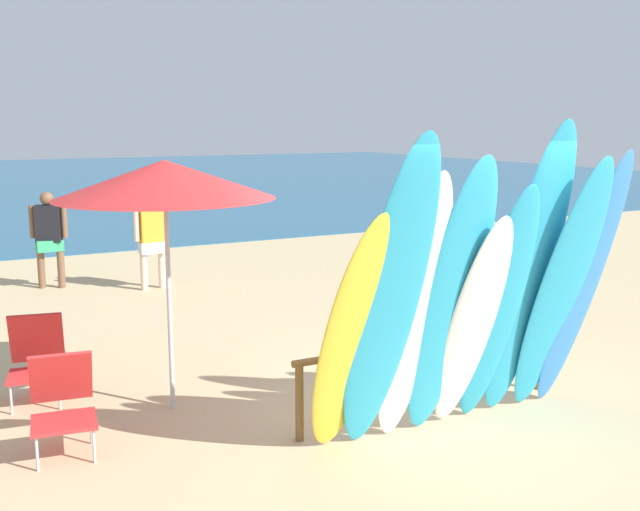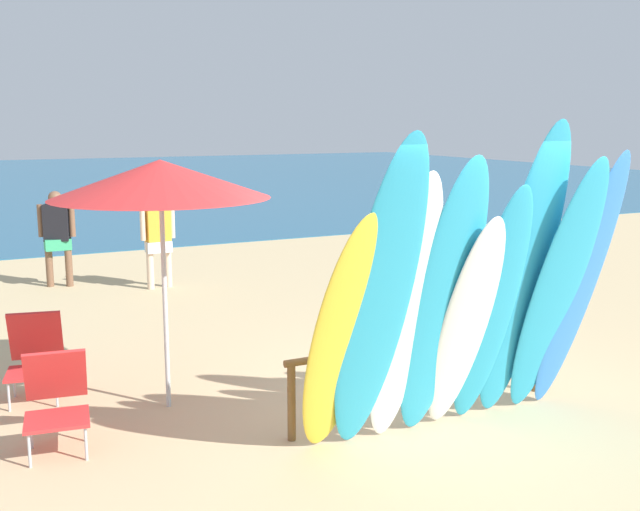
{
  "view_description": "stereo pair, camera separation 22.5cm",
  "coord_description": "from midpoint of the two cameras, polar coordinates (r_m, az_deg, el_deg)",
  "views": [
    {
      "loc": [
        -3.96,
        -5.37,
        2.66
      ],
      "look_at": [
        0.0,
        2.16,
        1.13
      ],
      "focal_mm": 42.3,
      "sensor_mm": 36.0,
      "label": 1
    },
    {
      "loc": [
        -3.76,
        -5.47,
        2.66
      ],
      "look_at": [
        0.0,
        2.16,
        1.13
      ],
      "focal_mm": 42.3,
      "sensor_mm": 36.0,
      "label": 2
    }
  ],
  "objects": [
    {
      "name": "ocean_water",
      "position": [
        35.78,
        -21.58,
        5.22
      ],
      "size": [
        60.0,
        40.0,
        0.02
      ],
      "primitive_type": "cube",
      "color": "#235B7F",
      "rests_on": "ground"
    },
    {
      "name": "surfboard_teal_7",
      "position": [
        6.93,
        16.88,
        -2.47
      ],
      "size": [
        0.59,
        0.91,
        2.39
      ],
      "primitive_type": "ellipsoid",
      "rotation": [
        0.34,
        0.0,
        0.03
      ],
      "color": "#289EC6",
      "rests_on": "ground"
    },
    {
      "name": "surfboard_teal_6",
      "position": [
        6.71,
        14.51,
        -1.47
      ],
      "size": [
        0.59,
        0.86,
        2.69
      ],
      "primitive_type": "ellipsoid",
      "rotation": [
        0.28,
        0.0,
        -0.02
      ],
      "color": "#289EC6",
      "rests_on": "ground"
    },
    {
      "name": "ground",
      "position": [
        19.98,
        -16.38,
        2.11
      ],
      "size": [
        60.0,
        60.0,
        0.0
      ],
      "primitive_type": "plane",
      "color": "tan"
    },
    {
      "name": "beachgoer_midbeach",
      "position": [
        12.8,
        -20.3,
        1.61
      ],
      "size": [
        0.55,
        0.34,
        1.55
      ],
      "rotation": [
        0.0,
        0.0,
        5.89
      ],
      "color": "brown",
      "rests_on": "ground"
    },
    {
      "name": "surfboard_rack",
      "position": [
        6.99,
        7.41,
        -7.49
      ],
      "size": [
        2.78,
        0.07,
        0.71
      ],
      "color": "brown",
      "rests_on": "ground"
    },
    {
      "name": "surfboard_teal_1",
      "position": [
        5.73,
        4.12,
        -3.54
      ],
      "size": [
        0.57,
        1.0,
        2.61
      ],
      "primitive_type": "ellipsoid",
      "rotation": [
        0.35,
        0.0,
        -0.0
      ],
      "color": "#289EC6",
      "rests_on": "ground"
    },
    {
      "name": "surfboard_white_2",
      "position": [
        6.01,
        6.01,
        -4.36
      ],
      "size": [
        0.49,
        0.79,
        2.32
      ],
      "primitive_type": "ellipsoid",
      "rotation": [
        0.3,
        0.0,
        -0.03
      ],
      "color": "white",
      "rests_on": "ground"
    },
    {
      "name": "surfboard_teal_3",
      "position": [
        6.17,
        8.8,
        -3.52
      ],
      "size": [
        0.59,
        0.86,
        2.43
      ],
      "primitive_type": "ellipsoid",
      "rotation": [
        0.31,
        0.0,
        0.02
      ],
      "color": "#289EC6",
      "rests_on": "ground"
    },
    {
      "name": "beachgoer_by_water",
      "position": [
        12.25,
        -13.14,
        1.52
      ],
      "size": [
        0.57,
        0.24,
        1.51
      ],
      "rotation": [
        0.0,
        0.0,
        3.26
      ],
      "color": "beige",
      "rests_on": "ground"
    },
    {
      "name": "beach_chair_blue",
      "position": [
        7.83,
        -21.45,
        -7.07
      ],
      "size": [
        0.62,
        0.75,
        0.83
      ],
      "rotation": [
        0.0,
        0.0,
        -0.2
      ],
      "color": "#B7B7BC",
      "rests_on": "ground"
    },
    {
      "name": "beach_chair_red",
      "position": [
        6.63,
        -19.85,
        -10.17
      ],
      "size": [
        0.59,
        0.8,
        0.79
      ],
      "rotation": [
        0.0,
        0.0,
        -0.14
      ],
      "color": "#B7B7BC",
      "rests_on": "ground"
    },
    {
      "name": "surfboard_blue_8",
      "position": [
        7.13,
        18.42,
        -2.02
      ],
      "size": [
        0.55,
        0.88,
        2.43
      ],
      "primitive_type": "ellipsoid",
      "rotation": [
        0.31,
        0.0,
        0.1
      ],
      "color": "#337AD1",
      "rests_on": "ground"
    },
    {
      "name": "surfboard_teal_5",
      "position": [
        6.55,
        12.31,
        -3.91
      ],
      "size": [
        0.51,
        0.85,
        2.19
      ],
      "primitive_type": "ellipsoid",
      "rotation": [
        0.33,
        0.0,
        -0.05
      ],
      "color": "#289EC6",
      "rests_on": "ground"
    },
    {
      "name": "beach_umbrella",
      "position": [
        6.89,
        -12.58,
        5.63
      ],
      "size": [
        1.97,
        1.97,
        2.32
      ],
      "color": "silver",
      "rests_on": "ground"
    },
    {
      "name": "surfboard_white_4",
      "position": [
        6.41,
        10.42,
        -5.21
      ],
      "size": [
        0.49,
        0.84,
        1.96
      ],
      "primitive_type": "ellipsoid",
      "rotation": [
        0.37,
        0.0,
        -0.02
      ],
      "color": "white",
      "rests_on": "ground"
    },
    {
      "name": "surfboard_yellow_0",
      "position": [
        5.78,
        1.38,
        -6.27
      ],
      "size": [
        0.61,
        0.91,
        2.05
      ],
      "primitive_type": "ellipsoid",
      "rotation": [
        0.38,
        0.0,
        0.07
      ],
      "color": "yellow",
      "rests_on": "ground"
    }
  ]
}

